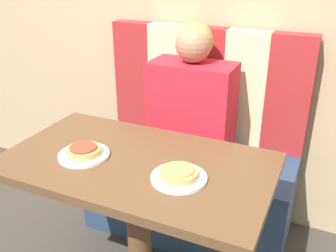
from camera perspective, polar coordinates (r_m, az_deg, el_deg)
The scene contains 8 objects.
booth_seat at distance 2.13m, azimuth 3.27°, elevation -9.75°, with size 1.10×0.51×0.50m.
booth_backrest at distance 2.06m, azimuth 5.75°, elevation 6.26°, with size 1.10×0.09×0.62m.
dining_table at distance 1.48m, azimuth -4.70°, elevation -8.95°, with size 1.02×0.59×0.74m.
person at distance 1.88m, azimuth 3.69°, elevation 4.38°, with size 0.42×0.22×0.67m.
plate_left at distance 1.48m, azimuth -12.67°, elevation -4.31°, with size 0.20×0.20×0.01m.
plate_right at distance 1.30m, azimuth 1.66°, elevation -7.88°, with size 0.20×0.20×0.01m.
pizza_left at distance 1.47m, azimuth -12.74°, elevation -3.63°, with size 0.13×0.13×0.03m.
pizza_right at distance 1.29m, azimuth 1.67°, elevation -7.14°, with size 0.13×0.13×0.03m.
Camera 1 is at (0.62, -1.07, 1.44)m, focal length 40.00 mm.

